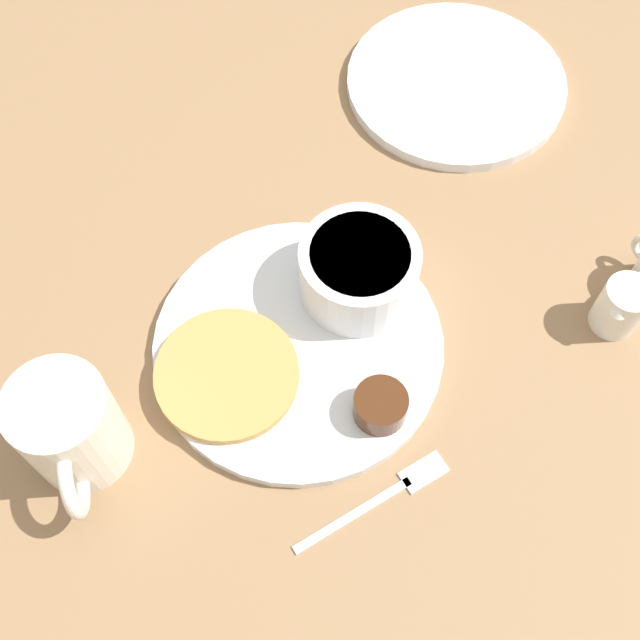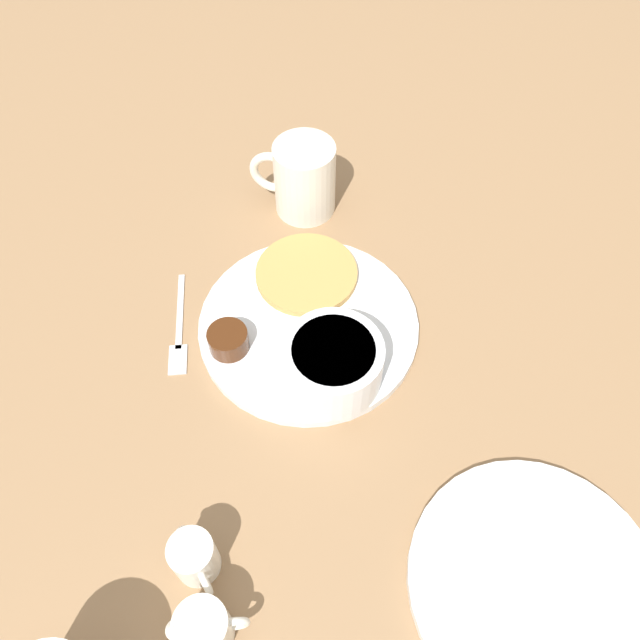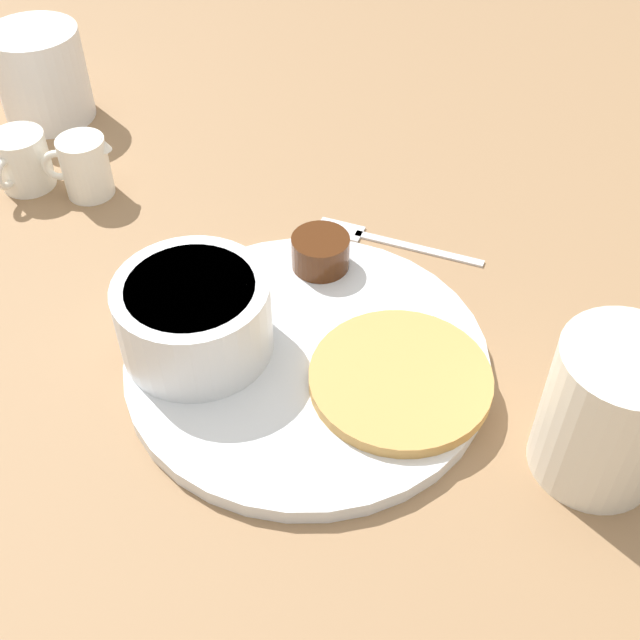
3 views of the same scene
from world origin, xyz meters
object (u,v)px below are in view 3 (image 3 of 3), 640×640
at_px(bowl, 194,315).
at_px(coffee_mug, 611,409).
at_px(creamer_pitcher_near, 85,166).
at_px(second_mug, 41,74).
at_px(fork, 378,238).
at_px(plate, 307,359).
at_px(creamer_pitcher_far, 23,160).

distance_m(bowl, coffee_mug, 0.27).
xyz_separation_m(creamer_pitcher_near, second_mug, (-0.10, 0.11, 0.02)).
distance_m(bowl, second_mug, 0.37).
bearing_deg(creamer_pitcher_near, fork, 1.65).
distance_m(coffee_mug, fork, 0.25).
height_order(plate, creamer_pitcher_far, creamer_pitcher_far).
xyz_separation_m(plate, creamer_pitcher_far, (-0.30, 0.13, 0.02)).
bearing_deg(creamer_pitcher_near, creamer_pitcher_far, -175.52).
bearing_deg(bowl, fork, 60.86).
relative_size(plate, fork, 1.78).
bearing_deg(plate, creamer_pitcher_near, 149.83).
bearing_deg(plate, second_mug, 144.04).
height_order(bowl, creamer_pitcher_near, bowl).
bearing_deg(fork, bowl, -119.14).
distance_m(plate, second_mug, 0.42).
relative_size(plate, creamer_pitcher_near, 4.19).
bearing_deg(creamer_pitcher_far, fork, 2.17).
distance_m(plate, coffee_mug, 0.20).
distance_m(creamer_pitcher_near, creamer_pitcher_far, 0.06).
bearing_deg(plate, bowl, -169.29).
distance_m(creamer_pitcher_near, fork, 0.26).
distance_m(coffee_mug, second_mug, 0.59).
distance_m(fork, second_mug, 0.37).
xyz_separation_m(bowl, coffee_mug, (0.27, -0.01, 0.01)).
bearing_deg(second_mug, plate, -35.96).
relative_size(coffee_mug, fork, 0.77).
height_order(creamer_pitcher_far, second_mug, second_mug).
bearing_deg(coffee_mug, second_mug, 153.09).
bearing_deg(bowl, creamer_pitcher_far, 146.27).
relative_size(creamer_pitcher_near, creamer_pitcher_far, 0.88).
xyz_separation_m(plate, bowl, (-0.07, -0.01, 0.04)).
bearing_deg(creamer_pitcher_far, second_mug, 110.29).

